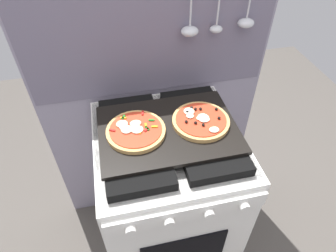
{
  "coord_description": "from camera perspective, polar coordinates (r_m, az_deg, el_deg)",
  "views": [
    {
      "loc": [
        -0.18,
        -0.81,
        1.7
      ],
      "look_at": [
        0.0,
        0.0,
        0.93
      ],
      "focal_mm": 31.26,
      "sensor_mm": 36.0,
      "label": 1
    }
  ],
  "objects": [
    {
      "name": "ground_plane",
      "position": [
        1.9,
        0.0,
        -20.87
      ],
      "size": [
        4.0,
        4.0,
        0.0
      ],
      "primitive_type": "plane",
      "color": "#4C4742"
    },
    {
      "name": "kitchen_backsplash",
      "position": [
        1.48,
        -2.75,
        4.77
      ],
      "size": [
        1.1,
        0.09,
        1.55
      ],
      "color": "gray",
      "rests_on": "ground_plane"
    },
    {
      "name": "stove",
      "position": [
        1.5,
        0.01,
        -13.4
      ],
      "size": [
        0.6,
        0.64,
        0.9
      ],
      "color": "white",
      "rests_on": "ground_plane"
    },
    {
      "name": "baking_tray",
      "position": [
        1.15,
        0.0,
        -0.65
      ],
      "size": [
        0.54,
        0.38,
        0.02
      ],
      "primitive_type": "cube",
      "color": "black",
      "rests_on": "stove"
    },
    {
      "name": "pizza_left",
      "position": [
        1.13,
        -6.41,
        -0.73
      ],
      "size": [
        0.23,
        0.23,
        0.03
      ],
      "color": "tan",
      "rests_on": "baking_tray"
    },
    {
      "name": "pizza_right",
      "position": [
        1.16,
        6.44,
        0.97
      ],
      "size": [
        0.23,
        0.23,
        0.03
      ],
      "color": "tan",
      "rests_on": "baking_tray"
    }
  ]
}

